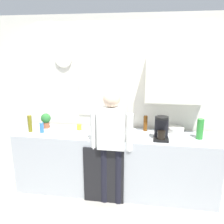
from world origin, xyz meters
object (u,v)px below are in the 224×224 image
Objects in this scene: bottle_clear_soda at (200,129)px; dish_soap at (42,127)px; mixing_bowl at (176,130)px; cup_terracotta_mug at (107,130)px; cup_yellow_cup at (79,127)px; storage_canister at (116,132)px; person_at_sink at (112,139)px; potted_plant at (46,120)px; coffee_maker at (161,129)px; bottle_olive_oil at (30,124)px; bottle_amber_beer at (145,123)px.

dish_soap is (-2.25, -0.10, -0.06)m from bottle_clear_soda.
bottle_clear_soda is 1.27× the size of mixing_bowl.
cup_terracotta_mug is 1.08× the size of cup_yellow_cup.
bottle_clear_soda is 1.15m from storage_canister.
bottle_clear_soda is at bearing 22.32° from person_at_sink.
mixing_bowl is at bearing 21.82° from storage_canister.
cup_terracotta_mug is 0.45m from cup_yellow_cup.
person_at_sink is at bearing -20.79° from potted_plant.
coffee_maker is 1.91m from bottle_olive_oil.
bottle_amber_beer is at bearing 19.11° from cup_terracotta_mug.
bottle_olive_oil is at bearing 179.64° from coffee_maker.
dish_soap is at bearing 178.03° from storage_canister.
mixing_bowl is (1.45, 0.09, -0.00)m from cup_yellow_cup.
mixing_bowl is (2.14, 0.30, -0.08)m from bottle_olive_oil.
potted_plant is 0.14× the size of person_at_sink.
person_at_sink is at bearing -163.41° from coffee_maker.
person_at_sink reaches higher than mixing_bowl.
storage_canister is (-0.40, -0.36, -0.03)m from bottle_amber_beer.
person_at_sink is at bearing -101.68° from storage_canister.
coffee_maker is 0.62m from storage_canister.
bottle_olive_oil is (-1.91, 0.01, -0.02)m from coffee_maker.
bottle_olive_oil reaches higher than potted_plant.
bottle_clear_soda is 1.12× the size of bottle_olive_oil.
cup_yellow_cup is at bearing 16.19° from bottle_olive_oil.
bottle_olive_oil is at bearing 177.95° from dish_soap.
cup_yellow_cup is 0.54m from potted_plant.
bottle_olive_oil is (-2.43, -0.09, -0.02)m from bottle_clear_soda.
storage_canister is (0.60, -0.25, 0.04)m from cup_yellow_cup.
coffee_maker is 1.18× the size of bottle_clear_soda.
cup_terracotta_mug is (-1.29, 0.03, -0.09)m from bottle_clear_soda.
dish_soap reaches higher than mixing_bowl.
coffee_maker reaches higher than potted_plant.
cup_yellow_cup is at bearing -173.27° from bottle_amber_beer.
potted_plant is at bearing -177.60° from mixing_bowl.
mixing_bowl is (1.00, 0.17, -0.01)m from cup_terracotta_mug.
bottle_amber_beer is at bearing 123.72° from coffee_maker.
bottle_olive_oil is 0.16× the size of person_at_sink.
coffee_maker is 0.69m from person_at_sink.
bottle_amber_beer is 0.14× the size of person_at_sink.
mixing_bowl is 0.92m from storage_canister.
coffee_maker is at bearing -9.94° from cup_yellow_cup.
mixing_bowl is at bearing 145.07° from bottle_clear_soda.
mixing_bowl is at bearing 52.88° from coffee_maker.
person_at_sink reaches higher than storage_canister.
cup_yellow_cup is 0.50× the size of storage_canister.
potted_plant is at bearing 178.79° from cup_yellow_cup.
bottle_clear_soda is at bearing -3.51° from cup_yellow_cup.
storage_canister is (1.29, -0.04, -0.04)m from bottle_olive_oil.
cup_yellow_cup is (-1.74, 0.11, -0.10)m from bottle_clear_soda.
storage_canister reaches higher than mixing_bowl.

